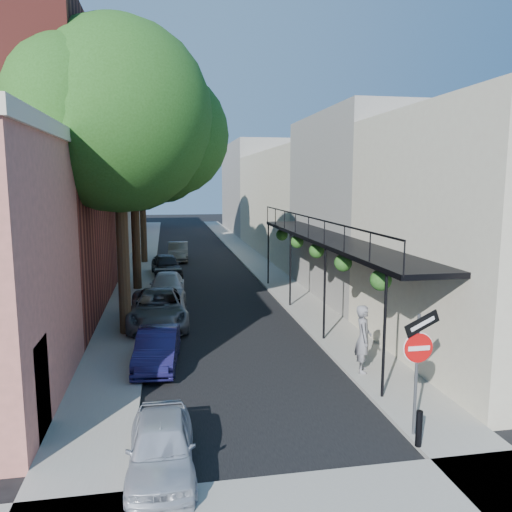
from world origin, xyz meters
name	(u,v)px	position (x,y,z in m)	size (l,w,h in m)	color
ground	(288,479)	(0.00, 0.00, 0.00)	(160.00, 160.00, 0.00)	black
road_surface	(196,256)	(0.00, 30.00, 0.01)	(6.00, 64.00, 0.01)	black
sidewalk_left	(143,256)	(-4.00, 30.00, 0.06)	(2.00, 64.00, 0.12)	gray
sidewalk_right	(246,254)	(4.00, 30.00, 0.06)	(2.00, 64.00, 0.12)	gray
sidewalk_cross	(302,509)	(0.00, -1.00, 0.06)	(12.00, 2.00, 0.12)	gray
buildings_left	(64,193)	(-9.30, 28.76, 4.94)	(10.10, 59.10, 12.00)	#D1786B
buildings_right	(310,198)	(8.99, 29.49, 4.42)	(9.80, 55.00, 10.00)	beige
sign_post	(418,353)	(3.16, 0.97, 2.04)	(0.89, 0.17, 2.99)	#595B60
bollard	(419,429)	(3.00, 0.50, 0.52)	(0.14, 0.14, 0.80)	black
oak_near	(131,122)	(-3.37, 10.26, 7.88)	(7.48, 6.80, 11.42)	#362215
oak_mid	(141,156)	(-3.42, 18.23, 7.06)	(6.60, 6.00, 10.20)	#362215
oak_far	(147,145)	(-3.35, 27.27, 8.26)	(7.70, 7.00, 11.90)	#362215
parked_car_a	(161,446)	(-2.42, 0.69, 0.56)	(1.32, 3.27, 1.11)	#A8AFBA
parked_car_b	(157,348)	(-2.58, 6.60, 0.58)	(1.23, 3.52, 1.16)	#181543
parked_car_c	(159,308)	(-2.60, 11.18, 0.70)	(2.32, 5.03, 1.40)	slate
parked_car_d	(167,286)	(-2.24, 16.05, 0.60)	(1.67, 4.11, 1.19)	silver
parked_car_e	(166,265)	(-2.27, 21.77, 0.68)	(1.60, 3.97, 1.35)	black
parked_car_f	(178,252)	(-1.40, 27.89, 0.66)	(1.41, 4.03, 1.33)	#6C655B
pedestrian	(363,339)	(3.46, 4.76, 1.13)	(0.74, 0.49, 2.03)	slate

